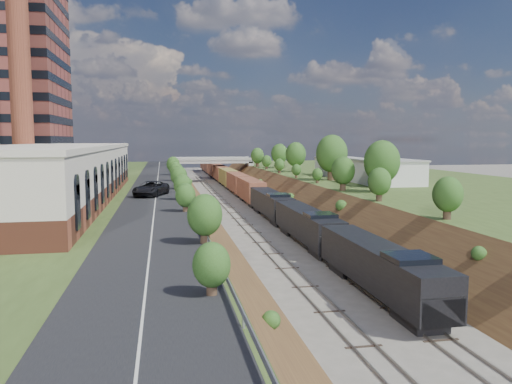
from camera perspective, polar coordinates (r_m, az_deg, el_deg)
The scene contains 18 objects.
ground at distance 34.18m, azimuth 16.03°, elevation -16.00°, with size 400.00×400.00×0.00m, color #6B665B.
platform_left at distance 90.71m, azimuth -22.31°, elevation -0.89°, with size 44.00×180.00×5.00m, color #3C5021.
platform_right at distance 100.73m, azimuth 17.59°, elevation -0.08°, with size 44.00×180.00×5.00m, color #3C5021.
embankment_left at distance 89.20m, azimuth -8.26°, elevation -2.23°, with size 7.07×180.00×7.07m, color brown.
embankment_right at distance 92.72m, azimuth 5.46°, elevation -1.88°, with size 7.07×180.00×7.07m, color brown.
rail_left_track at distance 89.91m, azimuth -2.90°, elevation -2.05°, with size 1.58×180.00×0.18m, color gray.
rail_right_track at distance 90.75m, azimuth 0.36°, elevation -1.97°, with size 1.58×180.00×0.18m, color gray.
road at distance 88.56m, azimuth -11.22°, elevation 0.95°, with size 8.00×180.00×0.10m, color black.
guardrail at distance 88.37m, azimuth -8.57°, elevation 1.31°, with size 0.10×171.00×0.70m.
commercial_building at distance 67.71m, azimuth -22.10°, elevation 2.03°, with size 14.30×62.30×7.00m.
smokestack at distance 87.79m, azimuth -25.42°, elevation 13.51°, with size 3.20×3.20×40.00m, color brown.
overpass at distance 151.13m, azimuth -5.11°, elevation 3.04°, with size 24.50×8.30×7.40m.
white_building_near at distance 88.97m, azimuth 14.71°, elevation 2.15°, with size 9.00×12.00×4.00m, color silver.
white_building_far at distance 109.06m, azimuth 9.53°, elevation 2.83°, with size 8.00×10.00×3.60m, color silver.
tree_right_large at distance 75.23m, azimuth 14.18°, elevation 3.32°, with size 5.25×5.25×7.61m.
tree_left_crest at distance 48.63m, azimuth -7.34°, elevation -0.70°, with size 2.45×2.45×3.55m.
freight_train at distance 123.20m, azimuth -2.60°, elevation 1.37°, with size 3.25×182.37×4.80m.
suv at distance 69.05m, azimuth -11.92°, elevation 0.40°, with size 3.27×7.09×1.97m, color black.
Camera 1 is at (-14.53, -28.23, 12.67)m, focal length 35.00 mm.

